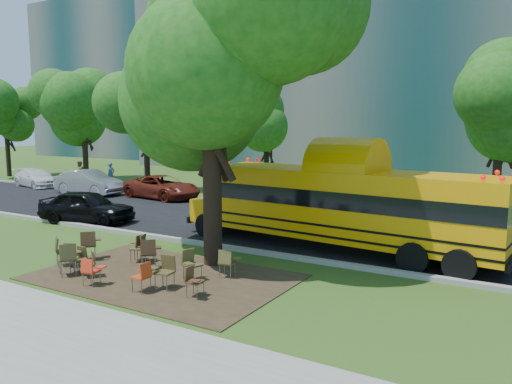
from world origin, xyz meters
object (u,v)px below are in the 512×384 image
Objects in this scene: chair_1 at (62,249)px; chair_14 at (79,257)px; chair_12 at (190,262)px; bg_car_white at (36,178)px; pedestrian_b at (80,173)px; chair_8 at (89,242)px; chair_7 at (193,279)px; bg_car_silver at (89,182)px; main_tree at (211,63)px; school_bus at (344,205)px; chair_4 at (91,269)px; chair_10 at (143,246)px; chair_6 at (143,274)px; chair_3 at (89,261)px; pedestrian_a at (111,175)px; chair_9 at (140,245)px; bg_car_red at (162,187)px; chair_13 at (227,261)px; chair_2 at (69,256)px; chair_11 at (149,251)px; black_car at (87,207)px; chair_5 at (165,269)px; chair_0 at (72,252)px.

chair_1 is 1.15× the size of chair_14.
bg_car_white is at bearing -102.91° from chair_12.
chair_8 is at bearing 41.43° from pedestrian_b.
chair_8 is at bearing -107.00° from chair_7.
pedestrian_b is at bearing 53.81° from bg_car_silver.
main_tree is at bearing -151.20° from chair_12.
chair_7 is (5.00, -0.16, -0.06)m from chair_1.
chair_4 is (-4.30, -6.82, -1.09)m from school_bus.
school_bus is 13.18× the size of chair_10.
chair_6 is 2.77m from chair_14.
chair_3 is at bearing -132.39° from bg_car_silver.
pedestrian_a is at bearing -46.70° from chair_14.
school_bus is at bearing -72.61° from chair_9.
chair_12 is at bearing 47.24° from pedestrian_b.
chair_12 is 24.28m from bg_car_white.
bg_car_red is at bearing -141.49° from chair_7.
chair_12 reaches higher than chair_13.
pedestrian_b reaches higher than bg_car_silver.
chair_12 is at bearing -128.34° from bg_car_red.
school_bus is at bearing -21.87° from chair_6.
pedestrian_a reaches higher than chair_2.
school_bus reaches higher than chair_7.
school_bus reaches higher than chair_14.
bg_car_silver is (-15.25, 8.58, -5.20)m from main_tree.
bg_car_white reaches higher than chair_11.
bg_car_silver reaches higher than chair_2.
black_car reaches higher than chair_12.
chair_4 is at bearing -130.28° from pedestrian_a.
bg_car_red is (-6.81, 11.16, 0.08)m from chair_8.
chair_1 is 1.01× the size of chair_12.
chair_5 is 1.79m from chair_13.
chair_12 is at bearing 43.40° from chair_1.
school_bus is at bearing 133.57° from chair_10.
chair_6 is 16.23m from bg_car_red.
main_tree is at bearing -10.06° from chair_2.
chair_9 is 22.09m from pedestrian_b.
bg_car_red reaches higher than chair_0.
school_bus is 12.88× the size of chair_12.
chair_8 is at bearing 129.29° from chair_4.
black_car reaches higher than chair_2.
chair_11 is (-1.23, 1.57, 0.08)m from chair_6.
chair_10 is at bearing -154.83° from main_tree.
chair_12 is (-2.36, -5.15, -1.03)m from school_bus.
pedestrian_b is (1.21, 2.58, 0.23)m from bg_car_white.
chair_9 is at bearing 108.66° from chair_11.
chair_13 is (0.71, 0.71, -0.03)m from chair_12.
chair_13 is (4.50, 1.48, 0.03)m from chair_0.
chair_6 is (1.50, 0.33, 0.02)m from chair_4.
main_tree is 11.05× the size of chair_9.
chair_1 is 0.99m from chair_14.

